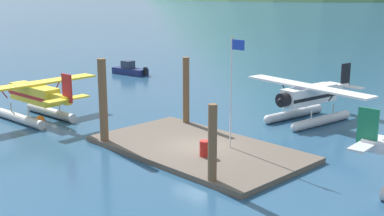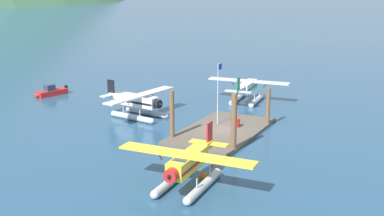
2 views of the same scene
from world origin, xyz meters
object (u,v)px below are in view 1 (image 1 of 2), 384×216
Objects in this scene: seaplane_yellow_port_aft at (35,98)px; boat_navy_open_west at (129,70)px; mooring_buoy at (40,120)px; fuel_drum at (205,148)px; flagpole at (233,80)px; seaplane_white_bow_centre at (309,100)px.

seaplane_yellow_port_aft is 2.15× the size of boat_navy_open_west.
seaplane_yellow_port_aft reaches higher than boat_navy_open_west.
boat_navy_open_west reaches higher than mooring_buoy.
flagpole is at bearing 88.56° from fuel_drum.
mooring_buoy is at bearing -131.47° from seaplane_white_bow_centre.
fuel_drum is at bearing -91.44° from flagpole.
seaplane_white_bow_centre is (14.16, 13.74, 0.00)m from seaplane_yellow_port_aft.
boat_navy_open_west is at bearing 123.13° from seaplane_yellow_port_aft.
flagpole reaches higher than fuel_drum.
flagpole reaches higher than seaplane_yellow_port_aft.
flagpole is at bearing 16.58° from seaplane_yellow_port_aft.
flagpole is 0.62× the size of seaplane_white_bow_centre.
boat_navy_open_west is at bearing 154.31° from flagpole.
fuel_drum is at bearing 11.73° from mooring_buoy.
mooring_buoy is at bearing -54.07° from boat_navy_open_west.
mooring_buoy is 2.07m from seaplane_yellow_port_aft.
seaplane_yellow_port_aft is 1.00× the size of seaplane_white_bow_centre.
mooring_buoy is at bearing -168.27° from fuel_drum.
fuel_drum is 15.16m from seaplane_yellow_port_aft.
seaplane_white_bow_centre is at bearing 95.27° from flagpole.
fuel_drum is at bearing -86.00° from seaplane_white_bow_centre.
seaplane_white_bow_centre is 2.16× the size of boat_navy_open_west.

